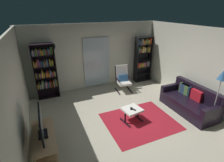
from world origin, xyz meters
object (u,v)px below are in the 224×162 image
Objects in this scene: tv_stand at (44,139)px; wall_clock at (51,46)px; television at (41,125)px; leather_sofa at (190,102)px; tv_remote at (134,110)px; cell_phone at (131,109)px; floor_lamp_by_sofa at (222,80)px; bookshelf_near_tv at (45,70)px; lounge_armchair at (123,78)px; bookshelf_near_sofa at (143,56)px; ottoman at (132,111)px.

wall_clock is (0.64, 2.95, 1.56)m from tv_stand.
leather_sofa is (4.45, -0.04, -0.42)m from television.
tv_remote reaches higher than cell_phone.
tv_remote is at bearing -37.64° from cell_phone.
tv_stand is 0.82× the size of floor_lamp_by_sofa.
bookshelf_near_tv is 1.12× the size of leather_sofa.
television is at bearing 162.35° from tv_remote.
bookshelf_near_tv is at bearing 83.52° from tv_stand.
bookshelf_near_tv is 1.97× the size of lounge_armchair.
bookshelf_near_tv reaches higher than cell_phone.
lounge_armchair is at bearing 34.50° from tv_stand.
leather_sofa reaches higher than tv_stand.
television is 0.50× the size of bookshelf_near_sofa.
tv_stand is at bearing -150.35° from cell_phone.
tv_remote is (0.02, -0.07, 0.08)m from ottoman.
lounge_armchair reaches higher than tv_stand.
television is 4.47m from leather_sofa.
leather_sofa is (4.14, -2.81, -0.75)m from bookshelf_near_tv.
bookshelf_near_sofa is at bearing 91.93° from floor_lamp_by_sofa.
leather_sofa is 2.05m from cell_phone.
lounge_armchair is at bearing 70.50° from ottoman.
leather_sofa is 3.09× the size of ottoman.
leather_sofa is at bearing -6.77° from ottoman.
tv_stand is 2.44m from ottoman.
lounge_armchair reaches higher than ottoman.
television is 2.48m from tv_remote.
tv_stand is 5.24m from bookshelf_near_sofa.
bookshelf_near_tv reaches higher than television.
television is 0.98× the size of lounge_armchair.
cell_phone is at bearing -57.24° from wall_clock.
wall_clock is (-2.50, 0.79, 1.32)m from lounge_armchair.
leather_sofa is at bearing 18.39° from cell_phone.
bookshelf_near_tv is 3.41m from ottoman.
bookshelf_near_tv is at bearing 168.32° from lounge_armchair.
wall_clock is at bearing 77.88° from television.
lounge_armchair reaches higher than tv_remote.
tv_remote is 1.03× the size of cell_phone.
television is 3.45× the size of wall_clock.
cell_phone is (2.42, 0.18, 0.12)m from tv_stand.
bookshelf_near_sofa is 14.26× the size of cell_phone.
cell_phone is 3.59m from wall_clock.
tv_remote is at bearing -126.42° from bookshelf_near_sofa.
wall_clock is (-1.78, 2.77, 1.43)m from cell_phone.
tv_stand is at bearing 97.18° from television.
tv_remote is (2.46, 0.13, -0.31)m from television.
leather_sofa is 2.00m from tv_remote.
tv_remote is 3.66m from wall_clock.
floor_lamp_by_sofa reaches higher than ottoman.
ottoman is (-2.01, 0.24, 0.03)m from leather_sofa.
leather_sofa is (4.45, -0.06, 0.02)m from tv_stand.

